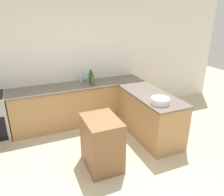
{
  "coord_description": "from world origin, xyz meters",
  "views": [
    {
      "loc": [
        -1.11,
        -2.43,
        2.39
      ],
      "look_at": [
        0.31,
        0.92,
        0.94
      ],
      "focal_mm": 35.0,
      "sensor_mm": 36.0,
      "label": 1
    }
  ],
  "objects": [
    {
      "name": "ground_plane",
      "position": [
        0.0,
        0.0,
        0.0
      ],
      "size": [
        14.0,
        14.0,
        0.0
      ],
      "primitive_type": "plane",
      "color": "beige"
    },
    {
      "name": "wall_back",
      "position": [
        0.0,
        2.38,
        1.35
      ],
      "size": [
        8.0,
        0.06,
        2.7
      ],
      "color": "white",
      "rests_on": "ground_plane"
    },
    {
      "name": "island_table",
      "position": [
        -0.1,
        0.38,
        0.43
      ],
      "size": [
        0.53,
        0.7,
        0.85
      ],
      "color": "brown",
      "rests_on": "ground_plane"
    },
    {
      "name": "mixing_bowl",
      "position": [
        1.02,
        0.45,
        0.95
      ],
      "size": [
        0.33,
        0.33,
        0.11
      ],
      "color": "white",
      "rests_on": "counter_peninsula"
    },
    {
      "name": "counter_back",
      "position": [
        0.0,
        2.03,
        0.45
      ],
      "size": [
        2.96,
        0.67,
        0.9
      ],
      "color": "tan",
      "rests_on": "ground_plane"
    },
    {
      "name": "dish_soap_bottle",
      "position": [
        0.3,
        2.18,
        1.0
      ],
      "size": [
        0.08,
        0.08,
        0.26
      ],
      "color": "#338CBF",
      "rests_on": "counter_back"
    },
    {
      "name": "counter_peninsula",
      "position": [
        1.14,
        0.92,
        0.45
      ],
      "size": [
        0.69,
        1.61,
        0.9
      ],
      "color": "tan",
      "rests_on": "ground_plane"
    },
    {
      "name": "wine_bottle_dark",
      "position": [
        0.27,
        2.0,
        1.02
      ],
      "size": [
        0.06,
        0.06,
        0.31
      ],
      "color": "black",
      "rests_on": "counter_back"
    },
    {
      "name": "vinegar_bottle_clear",
      "position": [
        0.09,
        2.22,
        0.98
      ],
      "size": [
        0.08,
        0.08,
        0.21
      ],
      "color": "silver",
      "rests_on": "counter_back"
    },
    {
      "name": "olive_oil_bottle",
      "position": [
        0.26,
        1.89,
        1.02
      ],
      "size": [
        0.08,
        0.08,
        0.31
      ],
      "color": "#475B1E",
      "rests_on": "counter_back"
    }
  ]
}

